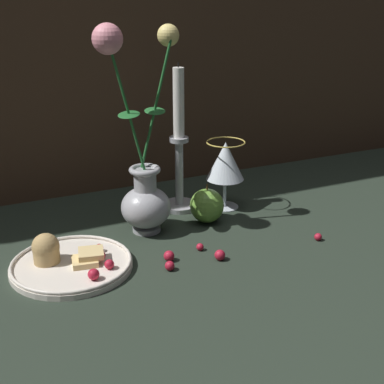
{
  "coord_description": "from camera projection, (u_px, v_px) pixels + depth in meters",
  "views": [
    {
      "loc": [
        -0.39,
        -0.86,
        0.46
      ],
      "look_at": [
        0.01,
        -0.01,
        0.1
      ],
      "focal_mm": 50.0,
      "sensor_mm": 36.0,
      "label": 1
    }
  ],
  "objects": [
    {
      "name": "berry_under_candlestick",
      "position": [
        170.0,
        266.0,
        0.93
      ],
      "size": [
        0.02,
        0.02,
        0.02
      ],
      "primitive_type": "sphere",
      "color": "#AD192D",
      "rests_on": "ground_plane"
    },
    {
      "name": "ground_plane",
      "position": [
        188.0,
        239.0,
        1.05
      ],
      "size": [
        2.4,
        2.4,
        0.0
      ],
      "primitive_type": "plane",
      "color": "#232D23",
      "rests_on": "ground"
    },
    {
      "name": "wine_glass",
      "position": [
        225.0,
        163.0,
        1.17
      ],
      "size": [
        0.08,
        0.08,
        0.15
      ],
      "color": "silver",
      "rests_on": "ground_plane"
    },
    {
      "name": "berry_front_center",
      "position": [
        220.0,
        255.0,
        0.97
      ],
      "size": [
        0.02,
        0.02,
        0.02
      ],
      "primitive_type": "sphere",
      "color": "#AD192D",
      "rests_on": "ground_plane"
    },
    {
      "name": "apple_beside_vase",
      "position": [
        207.0,
        206.0,
        1.12
      ],
      "size": [
        0.07,
        0.07,
        0.08
      ],
      "color": "#669938",
      "rests_on": "ground_plane"
    },
    {
      "name": "berry_by_glass_stem",
      "position": [
        318.0,
        237.0,
        1.04
      ],
      "size": [
        0.01,
        0.01,
        0.01
      ],
      "primitive_type": "sphere",
      "color": "#AD192D",
      "rests_on": "ground_plane"
    },
    {
      "name": "berry_far_right",
      "position": [
        198.0,
        247.0,
        1.0
      ],
      "size": [
        0.01,
        0.01,
        0.01
      ],
      "primitive_type": "sphere",
      "color": "#AD192D",
      "rests_on": "ground_plane"
    },
    {
      "name": "candlestick",
      "position": [
        179.0,
        155.0,
        1.15
      ],
      "size": [
        0.08,
        0.08,
        0.32
      ],
      "color": "#A3A3A8",
      "rests_on": "ground_plane"
    },
    {
      "name": "berry_near_plate",
      "position": [
        169.0,
        256.0,
        0.96
      ],
      "size": [
        0.02,
        0.02,
        0.02
      ],
      "primitive_type": "sphere",
      "color": "#AD192D",
      "rests_on": "ground_plane"
    },
    {
      "name": "vase",
      "position": [
        142.0,
        173.0,
        1.04
      ],
      "size": [
        0.17,
        0.1,
        0.41
      ],
      "color": "#A3A3A8",
      "rests_on": "ground_plane"
    },
    {
      "name": "plate_with_pastries",
      "position": [
        68.0,
        262.0,
        0.93
      ],
      "size": [
        0.21,
        0.21,
        0.06
      ],
      "color": "silver",
      "rests_on": "ground_plane"
    }
  ]
}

